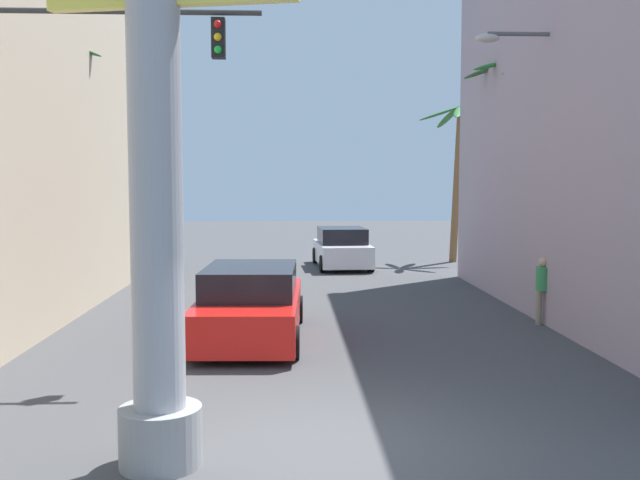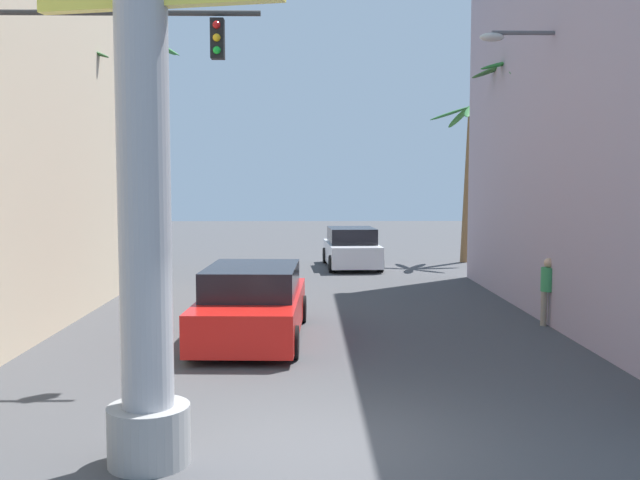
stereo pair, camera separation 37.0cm
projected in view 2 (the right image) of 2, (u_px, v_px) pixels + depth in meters
The scene contains 10 objects.
ground_plane at pixel (317, 308), 18.90m from camera, with size 85.05×85.05×0.00m, color #424244.
street_lamp at pixel (569, 145), 16.38m from camera, with size 2.62×0.28×6.87m.
traffic_light_mast at pixel (59, 117), 12.74m from camera, with size 5.20×0.32×6.43m.
car_lead at pixel (252, 304), 15.20m from camera, with size 2.31×5.17×1.56m.
car_far at pixel (351, 249), 27.94m from camera, with size 2.20×4.46×1.56m.
palm_tree_mid_right at pixel (519, 143), 20.99m from camera, with size 2.89×2.83×7.03m.
palm_tree_mid_left at pixel (58, 126), 18.85m from camera, with size 2.79×2.76×7.21m.
palm_tree_far_left at pixel (136, 127), 26.41m from camera, with size 3.38×3.41×8.85m.
palm_tree_far_right at pixel (470, 155), 29.32m from camera, with size 3.39×3.36×6.56m.
pedestrian_mid_right at pixel (548, 286), 16.54m from camera, with size 0.42×0.42×1.58m.
Camera 2 is at (-0.25, -8.69, 3.34)m, focal length 40.00 mm.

